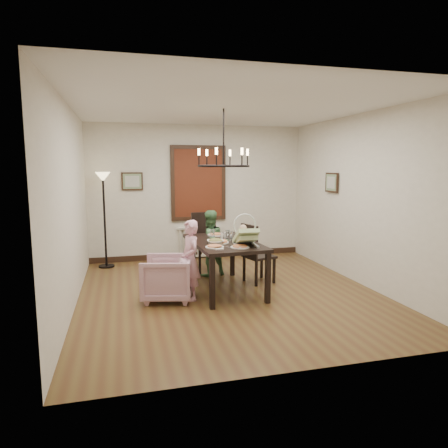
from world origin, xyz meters
name	(u,v)px	position (x,y,z in m)	size (l,w,h in m)	color
room_shell	(223,201)	(0.00, 0.37, 1.40)	(4.51, 5.00, 2.81)	brown
dining_table	(224,247)	(-0.05, 0.16, 0.70)	(1.04, 1.73, 0.79)	black
chair_far	(207,242)	(-0.05, 1.41, 0.55)	(0.48, 0.48, 1.10)	black
chair_right	(259,253)	(0.64, 0.43, 0.50)	(0.44, 0.44, 1.01)	black
armchair	(167,278)	(-0.97, -0.09, 0.33)	(0.70, 0.72, 0.65)	#D7A4B7
elderly_woman	(190,267)	(-0.63, -0.15, 0.49)	(0.36, 0.23, 0.98)	#E5A1B4
seated_man	(209,249)	(-0.08, 1.04, 0.49)	(0.48, 0.37, 0.98)	#477646
baby_bouncer	(246,235)	(0.17, -0.28, 0.95)	(0.37, 0.50, 0.33)	beige
salad_bowl	(215,242)	(-0.23, -0.05, 0.82)	(0.30, 0.30, 0.07)	white
pizza_platter	(219,242)	(-0.16, 0.01, 0.81)	(0.31, 0.31, 0.04)	tan
drinking_glass	(231,236)	(0.07, 0.18, 0.86)	(0.07, 0.07, 0.15)	silver
window_blinds	(198,183)	(0.00, 2.46, 1.60)	(1.00, 0.03, 1.40)	maroon
radiator	(199,242)	(0.00, 2.48, 0.35)	(0.92, 0.12, 0.62)	silver
picture_back	(132,181)	(-1.35, 2.47, 1.65)	(0.42, 0.03, 0.36)	black
picture_right	(332,183)	(2.21, 0.90, 1.65)	(0.42, 0.03, 0.36)	black
floor_lamp	(105,221)	(-1.90, 2.15, 0.90)	(0.30, 0.30, 1.80)	black
chandelier	(224,166)	(-0.05, 0.16, 1.95)	(0.80, 0.80, 0.04)	black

